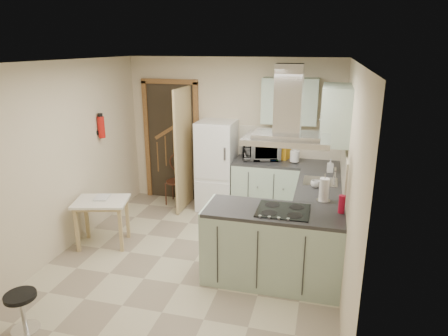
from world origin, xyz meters
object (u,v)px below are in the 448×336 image
(bentwood_chair, at_px, (176,182))
(microwave, at_px, (261,149))
(stool, at_px, (23,312))
(drop_leaf_table, at_px, (103,223))
(peninsula, at_px, (273,246))
(extractor_hood, at_px, (287,139))
(fridge, at_px, (217,166))

(bentwood_chair, xyz_separation_m, microwave, (1.46, 0.05, 0.67))
(bentwood_chair, bearing_deg, stool, -91.01)
(microwave, bearing_deg, drop_leaf_table, -152.69)
(peninsula, bearing_deg, extractor_hood, 0.00)
(peninsula, relative_size, bentwood_chair, 1.94)
(fridge, relative_size, microwave, 2.48)
(stool, bearing_deg, microwave, 63.89)
(drop_leaf_table, bearing_deg, microwave, 27.46)
(stool, height_order, microwave, microwave)
(peninsula, distance_m, microwave, 2.20)
(extractor_hood, height_order, drop_leaf_table, extractor_hood)
(bentwood_chair, distance_m, stool, 3.48)
(drop_leaf_table, distance_m, bentwood_chair, 1.75)
(bentwood_chair, bearing_deg, extractor_hood, -40.82)
(fridge, xyz_separation_m, peninsula, (1.22, -1.98, -0.30))
(fridge, height_order, extractor_hood, extractor_hood)
(fridge, height_order, drop_leaf_table, fridge)
(drop_leaf_table, relative_size, microwave, 1.16)
(peninsula, bearing_deg, microwave, 103.65)
(extractor_hood, height_order, bentwood_chair, extractor_hood)
(peninsula, relative_size, drop_leaf_table, 2.21)
(fridge, xyz_separation_m, bentwood_chair, (-0.74, 0.02, -0.35))
(drop_leaf_table, xyz_separation_m, stool, (0.17, -1.77, -0.13))
(stool, distance_m, microwave, 4.01)
(fridge, height_order, microwave, fridge)
(fridge, height_order, bentwood_chair, fridge)
(extractor_hood, height_order, microwave, extractor_hood)
(extractor_hood, xyz_separation_m, stool, (-2.32, -1.47, -1.52))
(drop_leaf_table, bearing_deg, bentwood_chair, 60.55)
(extractor_hood, distance_m, bentwood_chair, 3.16)
(fridge, distance_m, extractor_hood, 2.57)
(peninsula, distance_m, drop_leaf_table, 2.42)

